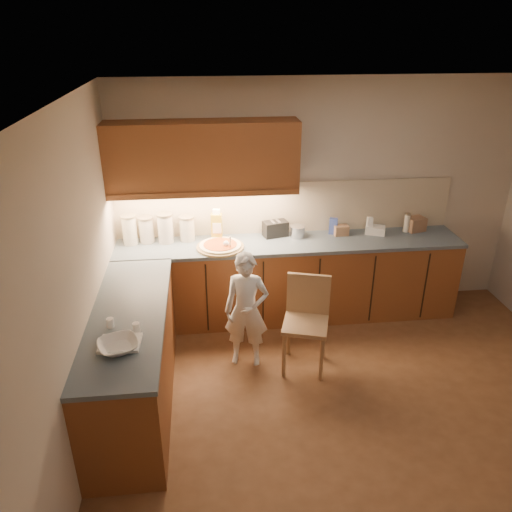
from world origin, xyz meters
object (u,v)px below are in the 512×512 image
object	(u,v)px
wooden_chair	(307,316)
oil_jug	(217,226)
child	(246,310)
pizza_on_board	(220,246)
toaster	(275,229)

from	to	relation	value
wooden_chair	oil_jug	size ratio (longest dim) A/B	2.65
child	wooden_chair	bearing A→B (deg)	2.64
wooden_chair	oil_jug	distance (m)	1.43
wooden_chair	oil_jug	bearing A→B (deg)	143.90
child	oil_jug	bearing A→B (deg)	114.19
pizza_on_board	wooden_chair	xyz separation A→B (m)	(0.77, -0.82, -0.41)
pizza_on_board	toaster	xyz separation A→B (m)	(0.62, 0.27, 0.06)
pizza_on_board	toaster	size ratio (longest dim) A/B	1.71
oil_jug	pizza_on_board	bearing A→B (deg)	-84.15
pizza_on_board	oil_jug	world-z (taller)	oil_jug
wooden_chair	toaster	distance (m)	1.19
child	toaster	size ratio (longest dim) A/B	3.99
child	toaster	distance (m)	1.16
child	wooden_chair	xyz separation A→B (m)	(0.57, -0.08, -0.05)
wooden_chair	toaster	xyz separation A→B (m)	(-0.15, 1.09, 0.47)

